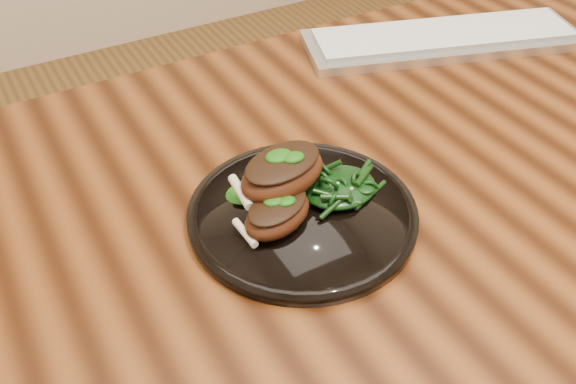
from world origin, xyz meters
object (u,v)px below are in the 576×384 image
object	(u,v)px
lamb_chop_front	(277,213)
greens_heap	(339,183)
keyboard	(443,38)
desk	(414,192)
plate	(303,214)

from	to	relation	value
lamb_chop_front	greens_heap	xyz separation A→B (m)	(0.10, 0.01, -0.00)
lamb_chop_front	keyboard	distance (m)	0.57
desk	plate	bearing A→B (deg)	-167.78
plate	greens_heap	size ratio (longest dim) A/B	2.93
desk	lamb_chop_front	xyz separation A→B (m)	(-0.26, -0.06, 0.12)
plate	keyboard	world-z (taller)	keyboard
plate	desk	bearing A→B (deg)	12.22
desk	lamb_chop_front	world-z (taller)	lamb_chop_front
plate	keyboard	bearing A→B (deg)	31.41
keyboard	plate	bearing A→B (deg)	-148.59
greens_heap	keyboard	bearing A→B (deg)	34.32
lamb_chop_front	greens_heap	distance (m)	0.10
desk	keyboard	distance (m)	0.34
keyboard	desk	bearing A→B (deg)	-135.23
plate	greens_heap	xyz separation A→B (m)	(0.05, 0.00, 0.02)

